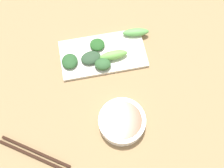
# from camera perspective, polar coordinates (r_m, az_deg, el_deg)

# --- Properties ---
(tabletop) EXTENTS (2.10, 2.10, 0.02)m
(tabletop) POSITION_cam_1_polar(r_m,az_deg,el_deg) (0.98, 0.35, -0.60)
(tabletop) COLOR #987750
(tabletop) RESTS_ON ground
(sauce_bowl) EXTENTS (0.14, 0.14, 0.04)m
(sauce_bowl) POSITION_cam_1_polar(r_m,az_deg,el_deg) (0.91, 1.98, -7.24)
(sauce_bowl) COLOR white
(sauce_bowl) RESTS_ON tabletop
(serving_plate) EXTENTS (0.15, 0.29, 0.01)m
(serving_plate) POSITION_cam_1_polar(r_m,az_deg,el_deg) (1.02, -1.76, 5.79)
(serving_plate) COLOR silver
(serving_plate) RESTS_ON tabletop
(broccoli_leafy_0) EXTENTS (0.06, 0.06, 0.02)m
(broccoli_leafy_0) POSITION_cam_1_polar(r_m,az_deg,el_deg) (1.02, -2.86, 7.59)
(broccoli_leafy_0) COLOR #245421
(broccoli_leafy_0) RESTS_ON serving_plate
(broccoli_stalk_1) EXTENTS (0.04, 0.09, 0.03)m
(broccoli_stalk_1) POSITION_cam_1_polar(r_m,az_deg,el_deg) (1.05, 4.61, 9.92)
(broccoli_stalk_1) COLOR #5FA750
(broccoli_stalk_1) RESTS_ON serving_plate
(broccoli_leafy_2) EXTENTS (0.05, 0.06, 0.03)m
(broccoli_leafy_2) POSITION_cam_1_polar(r_m,az_deg,el_deg) (0.98, -1.80, 3.83)
(broccoli_leafy_2) COLOR #2F5A2F
(broccoli_leafy_2) RESTS_ON serving_plate
(broccoli_leafy_3) EXTENTS (0.06, 0.07, 0.02)m
(broccoli_leafy_3) POSITION_cam_1_polar(r_m,az_deg,el_deg) (1.00, -4.11, 5.06)
(broccoli_leafy_3) COLOR #2C462D
(broccoli_leafy_3) RESTS_ON serving_plate
(broccoli_leafy_4) EXTENTS (0.07, 0.06, 0.02)m
(broccoli_leafy_4) POSITION_cam_1_polar(r_m,az_deg,el_deg) (1.00, -8.16, 4.35)
(broccoli_leafy_4) COLOR #275027
(broccoli_leafy_4) RESTS_ON serving_plate
(broccoli_stalk_5) EXTENTS (0.03, 0.10, 0.03)m
(broccoli_stalk_5) POSITION_cam_1_polar(r_m,az_deg,el_deg) (0.99, 0.30, 5.58)
(broccoli_stalk_5) COLOR #6EB24E
(broccoli_stalk_5) RESTS_ON serving_plate
(chopsticks) EXTENTS (0.15, 0.20, 0.01)m
(chopsticks) POSITION_cam_1_polar(r_m,az_deg,el_deg) (0.94, -14.69, -12.90)
(chopsticks) COLOR black
(chopsticks) RESTS_ON tabletop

